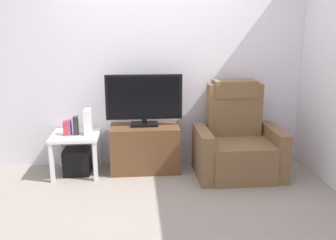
# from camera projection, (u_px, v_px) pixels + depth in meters

# --- Properties ---
(ground_plane) EXTENTS (6.40, 6.40, 0.00)m
(ground_plane) POSITION_uv_depth(u_px,v_px,m) (162.00, 200.00, 3.64)
(ground_plane) COLOR gray
(wall_back) EXTENTS (6.40, 0.06, 2.60)m
(wall_back) POSITION_uv_depth(u_px,v_px,m) (155.00, 60.00, 4.41)
(wall_back) COLOR silver
(wall_back) RESTS_ON ground
(tv_stand) EXTENTS (0.81, 0.47, 0.55)m
(tv_stand) POSITION_uv_depth(u_px,v_px,m) (145.00, 148.00, 4.36)
(tv_stand) COLOR brown
(tv_stand) RESTS_ON ground
(television) EXTENTS (0.90, 0.20, 0.61)m
(television) POSITION_uv_depth(u_px,v_px,m) (144.00, 99.00, 4.23)
(television) COLOR black
(television) RESTS_ON tv_stand
(recliner_armchair) EXTENTS (0.98, 0.78, 1.08)m
(recliner_armchair) POSITION_uv_depth(u_px,v_px,m) (237.00, 143.00, 4.23)
(recliner_armchair) COLOR brown
(recliner_armchair) RESTS_ON ground
(side_table) EXTENTS (0.54, 0.54, 0.49)m
(side_table) POSITION_uv_depth(u_px,v_px,m) (76.00, 140.00, 4.21)
(side_table) COLOR white
(side_table) RESTS_ON ground
(subwoofer_box) EXTENTS (0.30, 0.30, 0.30)m
(subwoofer_box) POSITION_uv_depth(u_px,v_px,m) (77.00, 161.00, 4.27)
(subwoofer_box) COLOR black
(subwoofer_box) RESTS_ON ground
(book_leftmost) EXTENTS (0.05, 0.12, 0.16)m
(book_leftmost) POSITION_uv_depth(u_px,v_px,m) (66.00, 128.00, 4.14)
(book_leftmost) COLOR red
(book_leftmost) RESTS_ON side_table
(book_middle) EXTENTS (0.03, 0.11, 0.18)m
(book_middle) POSITION_uv_depth(u_px,v_px,m) (70.00, 127.00, 4.14)
(book_middle) COLOR purple
(book_middle) RESTS_ON side_table
(book_rightmost) EXTENTS (0.05, 0.10, 0.21)m
(book_rightmost) POSITION_uv_depth(u_px,v_px,m) (76.00, 126.00, 4.15)
(book_rightmost) COLOR #262626
(book_rightmost) RESTS_ON side_table
(game_console) EXTENTS (0.07, 0.20, 0.28)m
(game_console) POSITION_uv_depth(u_px,v_px,m) (88.00, 122.00, 4.18)
(game_console) COLOR white
(game_console) RESTS_ON side_table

